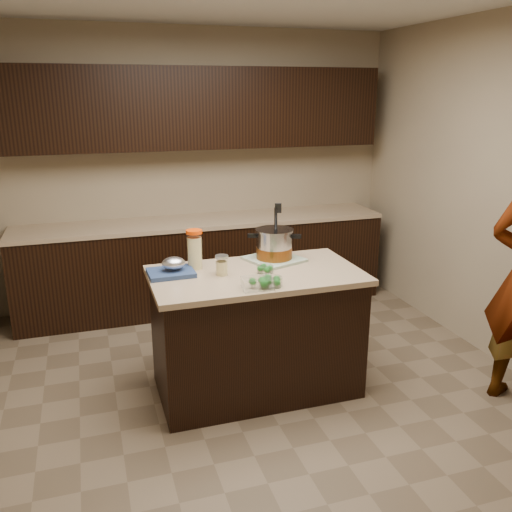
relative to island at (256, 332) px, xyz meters
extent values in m
plane|color=brown|center=(0.00, 0.00, -0.45)|extent=(4.00, 4.00, 0.00)
cube|color=tan|center=(0.00, 2.00, 0.90)|extent=(4.00, 0.04, 2.70)
cube|color=tan|center=(0.00, -2.00, 0.90)|extent=(4.00, 0.04, 2.70)
cube|color=tan|center=(2.00, 0.00, 0.90)|extent=(0.04, 4.00, 2.70)
cube|color=black|center=(0.00, 1.70, -0.02)|extent=(3.60, 0.60, 0.86)
cube|color=tan|center=(0.00, 1.70, 0.43)|extent=(3.60, 0.63, 0.04)
cube|color=black|center=(0.00, 1.82, 1.50)|extent=(3.60, 0.35, 0.75)
cube|color=black|center=(0.00, 0.00, -0.02)|extent=(1.40, 0.75, 0.86)
cube|color=tan|center=(0.00, 0.00, 0.43)|extent=(1.46, 0.81, 0.04)
cube|color=#577B53|center=(0.21, 0.23, 0.46)|extent=(0.46, 0.46, 0.02)
cylinder|color=#B7B7BC|center=(0.21, 0.23, 0.57)|extent=(0.34, 0.34, 0.21)
cylinder|color=brown|center=(0.21, 0.23, 0.51)|extent=(0.34, 0.34, 0.08)
cylinder|color=#B7B7BC|center=(0.21, 0.23, 0.68)|extent=(0.37, 0.37, 0.01)
cube|color=black|center=(0.06, 0.29, 0.64)|extent=(0.07, 0.05, 0.03)
cube|color=black|center=(0.37, 0.16, 0.64)|extent=(0.07, 0.05, 0.03)
cylinder|color=black|center=(0.21, 0.20, 0.74)|extent=(0.06, 0.11, 0.25)
cylinder|color=#E2D28A|center=(-0.38, 0.22, 0.56)|extent=(0.13, 0.13, 0.23)
cylinder|color=white|center=(-0.38, 0.22, 0.58)|extent=(0.14, 0.14, 0.26)
cylinder|color=#F74105|center=(-0.38, 0.22, 0.71)|extent=(0.14, 0.14, 0.02)
cylinder|color=#E2D28A|center=(-0.24, 0.02, 0.50)|extent=(0.09, 0.09, 0.10)
cylinder|color=white|center=(-0.24, 0.02, 0.51)|extent=(0.10, 0.10, 0.13)
cylinder|color=silver|center=(-0.24, 0.02, 0.58)|extent=(0.11, 0.11, 0.02)
cylinder|color=silver|center=(0.06, -0.03, 0.47)|extent=(0.14, 0.14, 0.05)
cylinder|color=silver|center=(0.02, -0.29, 0.48)|extent=(0.15, 0.15, 0.06)
cube|color=silver|center=(-0.09, -0.31, 0.48)|extent=(0.21, 0.16, 0.07)
cube|color=navy|center=(-0.57, 0.13, 0.46)|extent=(0.32, 0.26, 0.03)
ellipsoid|color=silver|center=(-0.55, 0.13, 0.52)|extent=(0.16, 0.13, 0.09)
camera|label=1|loc=(-1.08, -3.39, 1.66)|focal=38.00mm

